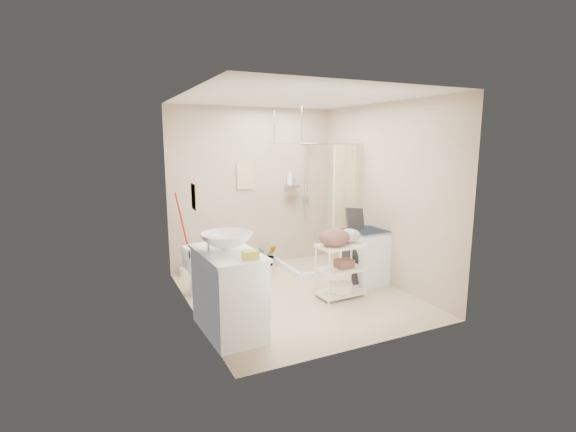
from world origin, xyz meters
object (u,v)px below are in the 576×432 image
Objects in this scene: toilet at (209,269)px; washing_machine at (365,256)px; laundry_rack at (341,265)px; vanity at (229,292)px.

washing_machine is at bearing -110.45° from toilet.
toilet is 0.78× the size of laundry_rack.
vanity is 1.70m from laundry_rack.
vanity is 1.31× the size of washing_machine.
washing_machine is 0.72m from laundry_rack.
laundry_rack reaches higher than toilet.
laundry_rack is (1.66, 0.36, -0.02)m from vanity.
vanity is 1.28m from toilet.
laundry_rack is (-0.64, -0.34, 0.04)m from washing_machine.
laundry_rack is (1.54, -0.91, 0.09)m from toilet.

